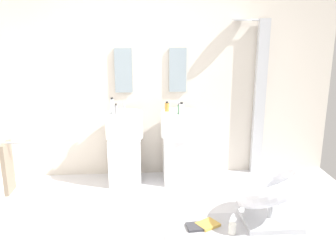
{
  "coord_description": "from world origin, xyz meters",
  "views": [
    {
      "loc": [
        -0.11,
        -3.17,
        1.97
      ],
      "look_at": [
        0.15,
        0.55,
        0.95
      ],
      "focal_mm": 39.55,
      "sensor_mm": 36.0,
      "label": 1
    }
  ],
  "objects_px": {
    "lounge_chair": "(272,191)",
    "towel_rack": "(5,170)",
    "pedestal_sink_left": "(125,145)",
    "soap_bottle_green": "(179,109)",
    "magazine_ochre": "(208,224)",
    "soap_bottle_grey": "(116,110)",
    "coffee_mug": "(232,229)",
    "magazine_charcoal": "(197,227)",
    "soap_bottle_white": "(181,109)",
    "soap_bottle_black": "(112,106)",
    "soap_bottle_amber": "(167,107)",
    "soap_bottle_clear": "(112,106)",
    "shower_column": "(259,95)",
    "pedestal_sink_right": "(179,144)"
  },
  "relations": [
    {
      "from": "pedestal_sink_right",
      "to": "soap_bottle_white",
      "type": "relative_size",
      "value": 6.97
    },
    {
      "from": "lounge_chair",
      "to": "soap_bottle_amber",
      "type": "bearing_deg",
      "value": 130.65
    },
    {
      "from": "lounge_chair",
      "to": "towel_rack",
      "type": "relative_size",
      "value": 1.14
    },
    {
      "from": "pedestal_sink_right",
      "to": "soap_bottle_amber",
      "type": "bearing_deg",
      "value": 175.26
    },
    {
      "from": "shower_column",
      "to": "soap_bottle_black",
      "type": "distance_m",
      "value": 1.91
    },
    {
      "from": "magazine_ochre",
      "to": "soap_bottle_grey",
      "type": "distance_m",
      "value": 1.72
    },
    {
      "from": "magazine_ochre",
      "to": "soap_bottle_grey",
      "type": "height_order",
      "value": "soap_bottle_grey"
    },
    {
      "from": "pedestal_sink_left",
      "to": "pedestal_sink_right",
      "type": "distance_m",
      "value": 0.69
    },
    {
      "from": "magazine_charcoal",
      "to": "soap_bottle_amber",
      "type": "bearing_deg",
      "value": 94.26
    },
    {
      "from": "lounge_chair",
      "to": "soap_bottle_grey",
      "type": "relative_size",
      "value": 8.22
    },
    {
      "from": "lounge_chair",
      "to": "coffee_mug",
      "type": "xyz_separation_m",
      "value": [
        -0.44,
        -0.2,
        -0.29
      ]
    },
    {
      "from": "lounge_chair",
      "to": "towel_rack",
      "type": "distance_m",
      "value": 2.63
    },
    {
      "from": "soap_bottle_black",
      "to": "soap_bottle_amber",
      "type": "distance_m",
      "value": 0.68
    },
    {
      "from": "magazine_ochre",
      "to": "pedestal_sink_left",
      "type": "bearing_deg",
      "value": 95.52
    },
    {
      "from": "soap_bottle_grey",
      "to": "lounge_chair",
      "type": "bearing_deg",
      "value": -32.46
    },
    {
      "from": "pedestal_sink_right",
      "to": "soap_bottle_grey",
      "type": "xyz_separation_m",
      "value": [
        -0.78,
        -0.11,
        0.49
      ]
    },
    {
      "from": "magazine_charcoal",
      "to": "soap_bottle_amber",
      "type": "distance_m",
      "value": 1.56
    },
    {
      "from": "coffee_mug",
      "to": "soap_bottle_black",
      "type": "distance_m",
      "value": 2.09
    },
    {
      "from": "soap_bottle_clear",
      "to": "magazine_charcoal",
      "type": "bearing_deg",
      "value": -52.28
    },
    {
      "from": "coffee_mug",
      "to": "soap_bottle_white",
      "type": "xyz_separation_m",
      "value": [
        -0.38,
        1.17,
        0.93
      ]
    },
    {
      "from": "pedestal_sink_left",
      "to": "lounge_chair",
      "type": "height_order",
      "value": "pedestal_sink_left"
    },
    {
      "from": "lounge_chair",
      "to": "soap_bottle_clear",
      "type": "bearing_deg",
      "value": 146.75
    },
    {
      "from": "soap_bottle_green",
      "to": "soap_bottle_grey",
      "type": "bearing_deg",
      "value": 177.74
    },
    {
      "from": "magazine_ochre",
      "to": "soap_bottle_clear",
      "type": "bearing_deg",
      "value": 100.69
    },
    {
      "from": "towel_rack",
      "to": "soap_bottle_grey",
      "type": "height_order",
      "value": "soap_bottle_grey"
    },
    {
      "from": "lounge_chair",
      "to": "towel_rack",
      "type": "bearing_deg",
      "value": 178.53
    },
    {
      "from": "pedestal_sink_right",
      "to": "soap_bottle_black",
      "type": "relative_size",
      "value": 6.97
    },
    {
      "from": "pedestal_sink_left",
      "to": "soap_bottle_green",
      "type": "height_order",
      "value": "soap_bottle_green"
    },
    {
      "from": "soap_bottle_black",
      "to": "soap_bottle_grey",
      "type": "distance_m",
      "value": 0.21
    },
    {
      "from": "lounge_chair",
      "to": "magazine_ochre",
      "type": "distance_m",
      "value": 0.73
    },
    {
      "from": "soap_bottle_white",
      "to": "pedestal_sink_left",
      "type": "bearing_deg",
      "value": 167.14
    },
    {
      "from": "coffee_mug",
      "to": "soap_bottle_grey",
      "type": "height_order",
      "value": "soap_bottle_grey"
    },
    {
      "from": "soap_bottle_green",
      "to": "pedestal_sink_right",
      "type": "bearing_deg",
      "value": 82.92
    },
    {
      "from": "coffee_mug",
      "to": "magazine_charcoal",
      "type": "bearing_deg",
      "value": 158.32
    },
    {
      "from": "magazine_ochre",
      "to": "soap_bottle_white",
      "type": "xyz_separation_m",
      "value": [
        -0.17,
        1.01,
        0.97
      ]
    },
    {
      "from": "pedestal_sink_left",
      "to": "lounge_chair",
      "type": "xyz_separation_m",
      "value": [
        1.52,
        -1.13,
        -0.15
      ]
    },
    {
      "from": "shower_column",
      "to": "soap_bottle_green",
      "type": "height_order",
      "value": "shower_column"
    },
    {
      "from": "magazine_charcoal",
      "to": "magazine_ochre",
      "type": "bearing_deg",
      "value": 9.41
    },
    {
      "from": "pedestal_sink_right",
      "to": "soap_bottle_green",
      "type": "relative_size",
      "value": 8.04
    },
    {
      "from": "soap_bottle_grey",
      "to": "soap_bottle_clear",
      "type": "bearing_deg",
      "value": 128.46
    },
    {
      "from": "soap_bottle_black",
      "to": "soap_bottle_green",
      "type": "distance_m",
      "value": 0.85
    },
    {
      "from": "magazine_ochre",
      "to": "soap_bottle_white",
      "type": "bearing_deg",
      "value": 68.35
    },
    {
      "from": "magazine_charcoal",
      "to": "soap_bottle_green",
      "type": "xyz_separation_m",
      "value": [
        -0.08,
        1.06,
        0.97
      ]
    },
    {
      "from": "pedestal_sink_right",
      "to": "coffee_mug",
      "type": "bearing_deg",
      "value": -73.72
    },
    {
      "from": "soap_bottle_white",
      "to": "soap_bottle_amber",
      "type": "xyz_separation_m",
      "value": [
        -0.16,
        0.17,
        -0.01
      ]
    },
    {
      "from": "pedestal_sink_left",
      "to": "soap_bottle_black",
      "type": "bearing_deg",
      "value": 149.94
    },
    {
      "from": "shower_column",
      "to": "coffee_mug",
      "type": "bearing_deg",
      "value": -113.61
    },
    {
      "from": "pedestal_sink_left",
      "to": "soap_bottle_white",
      "type": "distance_m",
      "value": 0.88
    },
    {
      "from": "pedestal_sink_left",
      "to": "soap_bottle_grey",
      "type": "bearing_deg",
      "value": -126.04
    },
    {
      "from": "lounge_chair",
      "to": "soap_bottle_amber",
      "type": "xyz_separation_m",
      "value": [
        -0.98,
        1.15,
        0.64
      ]
    }
  ]
}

